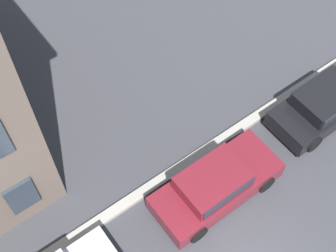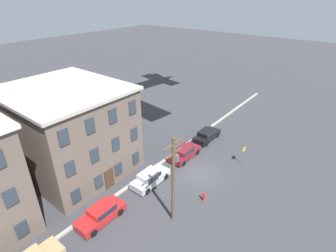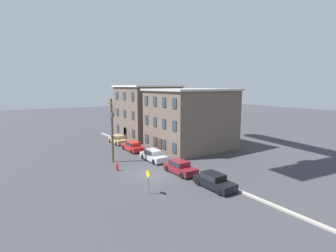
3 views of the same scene
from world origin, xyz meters
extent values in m
plane|color=#38383D|center=(0.00, 0.00, 0.00)|extent=(200.00, 200.00, 0.00)
cube|color=#9E998E|center=(0.00, 4.50, 0.08)|extent=(56.00, 0.36, 0.16)
cube|color=#2D3842|center=(-16.23, 5.94, 1.60)|extent=(0.90, 0.10, 1.40)
cube|color=#2D3842|center=(-16.23, 5.94, 4.81)|extent=(0.90, 0.10, 1.40)
cube|color=#66564C|center=(-7.65, 11.82, 4.54)|extent=(10.13, 11.63, 9.07)
cube|color=#B7B2A8|center=(-7.65, 11.82, 9.22)|extent=(10.63, 12.13, 0.30)
cube|color=#2D3842|center=(-11.45, 5.94, 1.51)|extent=(0.90, 0.10, 1.40)
cube|color=#2D3842|center=(-11.45, 5.94, 4.54)|extent=(0.90, 0.10, 1.40)
cube|color=#2D3842|center=(-11.45, 5.94, 7.56)|extent=(0.90, 0.10, 1.40)
cube|color=#2D3842|center=(-8.91, 5.94, 1.51)|extent=(0.90, 0.10, 1.40)
cube|color=#2D3842|center=(-8.91, 5.94, 4.54)|extent=(0.90, 0.10, 1.40)
cube|color=#2D3842|center=(-8.91, 5.94, 7.56)|extent=(0.90, 0.10, 1.40)
cube|color=#2D3842|center=(-6.38, 5.94, 1.51)|extent=(0.90, 0.10, 1.40)
cube|color=#2D3842|center=(-6.38, 5.94, 4.54)|extent=(0.90, 0.10, 1.40)
cube|color=#2D3842|center=(-6.38, 5.94, 7.56)|extent=(0.90, 0.10, 1.40)
cube|color=#2D3842|center=(-3.85, 5.94, 1.51)|extent=(0.90, 0.10, 1.40)
cube|color=#2D3842|center=(-3.85, 5.94, 4.54)|extent=(0.90, 0.10, 1.40)
cube|color=#2D3842|center=(-3.85, 5.94, 7.56)|extent=(0.90, 0.10, 1.40)
cube|color=#472D1E|center=(-7.65, 5.94, 1.10)|extent=(1.10, 0.10, 2.20)
cylinder|color=black|center=(-15.58, 4.24, 0.33)|extent=(0.66, 0.22, 0.66)
cube|color=#B21E1E|center=(-11.02, 3.22, 0.53)|extent=(4.40, 1.80, 0.70)
cube|color=#B21E1E|center=(-10.82, 3.22, 1.15)|extent=(2.20, 1.51, 0.55)
cube|color=#1E232D|center=(-10.82, 3.22, 1.15)|extent=(2.02, 1.58, 0.48)
cylinder|color=black|center=(-12.47, 2.37, 0.33)|extent=(0.66, 0.22, 0.66)
cylinder|color=black|center=(-12.47, 4.07, 0.33)|extent=(0.66, 0.22, 0.66)
cylinder|color=black|center=(-9.57, 2.37, 0.33)|extent=(0.66, 0.22, 0.66)
cylinder|color=black|center=(-9.57, 4.07, 0.33)|extent=(0.66, 0.22, 0.66)
cube|color=#B7B7BC|center=(-4.60, 3.15, 0.53)|extent=(4.40, 1.80, 0.70)
cube|color=#B7B7BC|center=(-4.80, 3.15, 1.15)|extent=(2.20, 1.51, 0.55)
cube|color=#1E232D|center=(-4.80, 3.15, 1.15)|extent=(2.02, 1.58, 0.48)
cylinder|color=black|center=(-3.15, 4.00, 0.33)|extent=(0.66, 0.22, 0.66)
cylinder|color=black|center=(-3.15, 2.30, 0.33)|extent=(0.66, 0.22, 0.66)
cylinder|color=black|center=(-6.05, 4.00, 0.33)|extent=(0.66, 0.22, 0.66)
cylinder|color=black|center=(-6.05, 2.30, 0.33)|extent=(0.66, 0.22, 0.66)
cube|color=maroon|center=(1.43, 3.05, 0.53)|extent=(4.40, 1.80, 0.70)
cube|color=maroon|center=(1.23, 3.05, 1.15)|extent=(2.20, 1.51, 0.55)
cube|color=#1E232D|center=(1.23, 3.05, 1.15)|extent=(2.02, 1.58, 0.48)
cylinder|color=black|center=(2.88, 3.90, 0.33)|extent=(0.66, 0.22, 0.66)
cylinder|color=black|center=(2.88, 2.20, 0.33)|extent=(0.66, 0.22, 0.66)
cylinder|color=black|center=(-0.02, 3.90, 0.33)|extent=(0.66, 0.22, 0.66)
cylinder|color=black|center=(-0.02, 2.20, 0.33)|extent=(0.66, 0.22, 0.66)
cube|color=black|center=(6.78, 3.19, 0.53)|extent=(4.40, 1.80, 0.70)
cube|color=black|center=(6.58, 3.19, 1.15)|extent=(2.20, 1.51, 0.55)
cube|color=#1E232D|center=(6.58, 3.19, 1.15)|extent=(2.02, 1.58, 0.48)
cylinder|color=black|center=(8.23, 4.04, 0.33)|extent=(0.66, 0.22, 0.66)
cylinder|color=black|center=(8.23, 2.34, 0.33)|extent=(0.66, 0.22, 0.66)
cylinder|color=black|center=(5.33, 4.04, 0.33)|extent=(0.66, 0.22, 0.66)
cylinder|color=black|center=(5.33, 2.34, 0.33)|extent=(0.66, 0.22, 0.66)
cylinder|color=slate|center=(4.52, -2.84, 1.13)|extent=(0.08, 0.08, 2.26)
cube|color=yellow|center=(4.52, -2.87, 1.95)|extent=(0.87, 0.03, 0.87)
cube|color=black|center=(4.52, -2.86, 1.95)|extent=(0.94, 0.02, 0.94)
cylinder|color=brown|center=(-7.00, -1.57, 4.11)|extent=(0.28, 0.28, 8.22)
cube|color=brown|center=(-7.00, -1.57, 7.62)|extent=(2.40, 0.12, 0.12)
cube|color=brown|center=(-7.00, -1.57, 6.82)|extent=(2.00, 0.12, 0.12)
cylinder|color=#515156|center=(-6.65, -1.57, 6.22)|extent=(0.44, 0.44, 0.55)
cylinder|color=red|center=(-3.40, -2.52, 0.40)|extent=(0.24, 0.24, 0.80)
sphere|color=red|center=(-3.40, -2.52, 0.85)|extent=(0.22, 0.22, 0.22)
cylinder|color=red|center=(-3.40, -2.68, 0.45)|extent=(0.10, 0.12, 0.10)
camera|label=1|loc=(-3.95, -1.52, 14.33)|focal=50.00mm
camera|label=2|loc=(-20.39, -11.58, 17.86)|focal=28.00mm
camera|label=3|loc=(24.33, -14.02, 9.79)|focal=28.00mm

